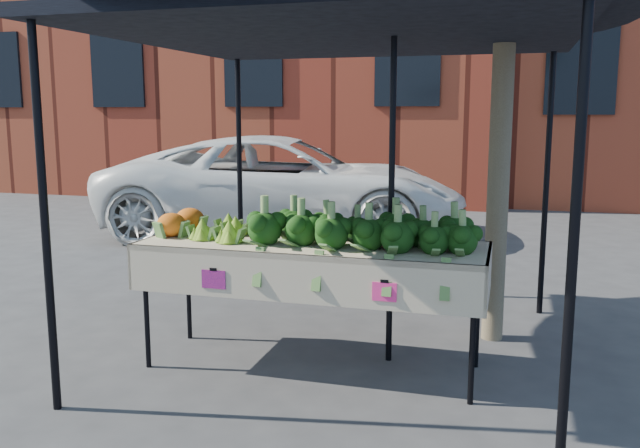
# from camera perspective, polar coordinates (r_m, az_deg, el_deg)

# --- Properties ---
(ground) EXTENTS (90.00, 90.00, 0.00)m
(ground) POSITION_cam_1_polar(r_m,az_deg,el_deg) (4.95, -1.80, -11.68)
(ground) COLOR #323235
(table) EXTENTS (2.40, 0.81, 0.90)m
(table) POSITION_cam_1_polar(r_m,az_deg,el_deg) (4.72, -0.68, -6.99)
(table) COLOR #C0AF93
(table) RESTS_ON ground
(canopy) EXTENTS (3.16, 3.16, 2.74)m
(canopy) POSITION_cam_1_polar(r_m,az_deg,el_deg) (4.86, 2.23, 4.54)
(canopy) COLOR black
(canopy) RESTS_ON ground
(broccoli_heap) EXTENTS (1.56, 0.59, 0.28)m
(broccoli_heap) POSITION_cam_1_polar(r_m,az_deg,el_deg) (4.52, 3.77, -0.05)
(broccoli_heap) COLOR black
(broccoli_heap) RESTS_ON table
(romanesco_cluster) EXTENTS (0.45, 0.59, 0.22)m
(romanesco_cluster) POSITION_cam_1_polar(r_m,az_deg,el_deg) (4.86, -8.10, 0.15)
(romanesco_cluster) COLOR #8FBF34
(romanesco_cluster) RESTS_ON table
(cauliflower_pair) EXTENTS (0.25, 0.45, 0.20)m
(cauliflower_pair) POSITION_cam_1_polar(r_m,az_deg,el_deg) (5.05, -11.79, 0.27)
(cauliflower_pair) COLOR orange
(cauliflower_pair) RESTS_ON table
(vehicle) EXTENTS (1.85, 2.63, 5.24)m
(vehicle) POSITION_cam_1_polar(r_m,az_deg,el_deg) (9.78, -3.19, 14.35)
(vehicle) COLOR white
(vehicle) RESTS_ON ground
(street_tree) EXTENTS (2.44, 2.44, 4.81)m
(street_tree) POSITION_cam_1_polar(r_m,az_deg,el_deg) (5.36, 15.52, 15.76)
(street_tree) COLOR #1E4C14
(street_tree) RESTS_ON ground
(building_left) EXTENTS (12.00, 8.00, 9.00)m
(building_left) POSITION_cam_1_polar(r_m,az_deg,el_deg) (17.82, -5.47, 18.20)
(building_left) COLOR maroon
(building_left) RESTS_ON ground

